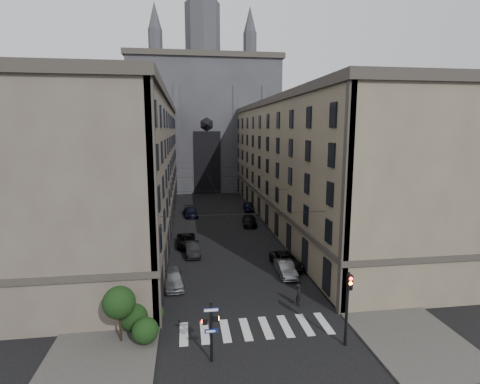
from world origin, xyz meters
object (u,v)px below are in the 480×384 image
gothic_tower (204,115)px  pedestrian (299,295)px  traffic_light_right (348,300)px  car_right_far (249,207)px  pedestrian_signal_left (211,327)px  car_left_far (191,212)px  car_right_near (286,269)px  car_right_midnear (286,261)px  car_left_midnear (193,249)px  car_left_midfar (186,241)px  car_left_near (173,279)px  car_right_midfar (249,221)px

gothic_tower → pedestrian: (4.17, -66.96, -16.85)m
traffic_light_right → car_right_far: (0.60, 42.90, -2.55)m
pedestrian_signal_left → car_left_far: 40.28m
car_right_near → car_right_midnear: (0.65, 2.16, 0.03)m
car_left_midnear → car_right_near: bearing=-42.2°
pedestrian_signal_left → car_left_midfar: bearing=93.4°
gothic_tower → car_right_near: bearing=-85.5°
car_right_far → pedestrian: bearing=-90.3°
pedestrian_signal_left → car_left_near: pedestrian_signal_left is taller
car_right_midfar → car_right_far: 10.48m
pedestrian_signal_left → car_left_far: (-0.69, 40.24, -1.57)m
gothic_tower → car_left_far: size_ratio=11.23×
car_right_midfar → pedestrian_signal_left: bearing=-97.6°
car_left_near → car_left_midnear: 8.79m
car_left_midfar → gothic_tower: bearing=82.2°
car_left_midnear → car_right_midfar: (8.84, 12.52, -0.01)m
traffic_light_right → car_left_far: size_ratio=1.01×
gothic_tower → traffic_light_right: (5.60, -73.04, -14.51)m
car_right_far → pedestrian: 36.88m
pedestrian_signal_left → car_left_far: size_ratio=0.77×
pedestrian_signal_left → car_left_midfar: size_ratio=0.78×
traffic_light_right → car_left_midfar: (-10.55, 23.66, -2.58)m
gothic_tower → car_right_midfar: size_ratio=11.50×
car_left_near → car_left_far: car_left_near is taller
car_left_far → car_left_midfar: bearing=-99.3°
car_left_near → car_left_midnear: (1.95, 8.58, -0.04)m
car_left_near → car_right_near: bearing=-0.1°
car_right_midnear → car_right_near: bearing=-110.7°
traffic_light_right → pedestrian: bearing=103.2°
traffic_light_right → car_right_midfar: traffic_light_right is taller
car_left_far → car_left_midnear: bearing=-96.7°
car_left_far → pedestrian: (8.37, -33.74, 0.20)m
car_left_midnear → pedestrian: (8.42, -13.95, 0.20)m
car_left_near → car_left_midnear: car_left_near is taller
car_left_midnear → car_left_near: bearing=-105.5°
traffic_light_right → car_left_midnear: 22.46m
car_left_near → car_left_far: size_ratio=0.89×
traffic_light_right → car_right_midnear: (-0.13, 14.71, -2.54)m
pedestrian_signal_left → car_left_midnear: size_ratio=0.88×
gothic_tower → car_right_near: size_ratio=13.32×
car_left_midfar → car_left_far: car_left_far is taller
traffic_light_right → pedestrian: traffic_light_right is taller
car_right_midfar → car_right_far: bearing=87.3°
car_right_near → pedestrian: size_ratio=2.30×
traffic_light_right → car_left_far: 41.09m
car_left_midnear → car_right_midnear: size_ratio=0.85×
car_left_midnear → pedestrian_signal_left: bearing=-90.6°
car_right_midfar → pedestrian: 26.47m
car_right_near → car_right_midnear: size_ratio=0.81×
gothic_tower → car_right_midfar: (4.59, -40.49, -17.07)m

